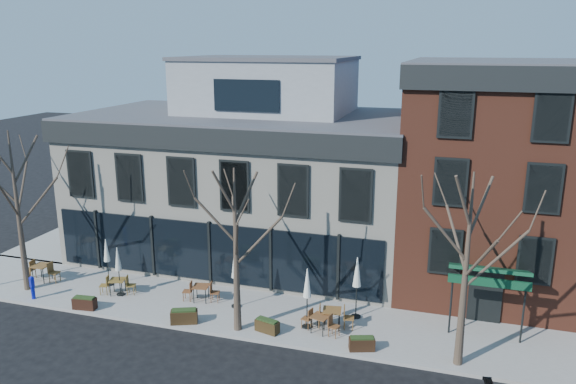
% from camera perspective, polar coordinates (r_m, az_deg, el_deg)
% --- Properties ---
extents(ground, '(120.00, 120.00, 0.00)m').
position_cam_1_polar(ground, '(29.06, -7.73, -9.54)').
color(ground, black).
rests_on(ground, ground).
extents(sidewalk_front, '(33.50, 4.70, 0.15)m').
position_cam_1_polar(sidewalk_front, '(26.10, -3.11, -12.20)').
color(sidewalk_front, gray).
rests_on(sidewalk_front, ground).
extents(sidewalk_side, '(4.50, 12.00, 0.15)m').
position_cam_1_polar(sidewalk_side, '(39.36, -19.07, -3.53)').
color(sidewalk_side, gray).
rests_on(sidewalk_side, ground).
extents(corner_building, '(18.39, 10.39, 11.10)m').
position_cam_1_polar(corner_building, '(31.95, -4.11, 1.77)').
color(corner_building, beige).
rests_on(corner_building, ground).
extents(red_brick_building, '(8.20, 11.78, 11.18)m').
position_cam_1_polar(red_brick_building, '(29.62, 19.82, 1.68)').
color(red_brick_building, brown).
rests_on(red_brick_building, ground).
extents(tree_corner, '(3.93, 3.98, 7.92)m').
position_cam_1_polar(tree_corner, '(29.74, -25.74, -1.64)').
color(tree_corner, '#382B21').
rests_on(tree_corner, sidewalk_front).
extents(tree_mid, '(3.50, 3.55, 7.04)m').
position_cam_1_polar(tree_mid, '(23.18, -5.30, -5.77)').
color(tree_mid, '#382B21').
rests_on(tree_mid, sidewalk_front).
extents(tree_right, '(3.72, 3.77, 7.48)m').
position_cam_1_polar(tree_right, '(21.53, 17.65, -7.45)').
color(tree_right, '#382B21').
rests_on(tree_right, sidewalk_front).
extents(call_box, '(0.24, 0.23, 1.17)m').
position_cam_1_polar(call_box, '(29.58, -24.54, -8.74)').
color(call_box, '#0C15A8').
rests_on(call_box, sidewalk_front).
extents(cafe_set_0, '(1.98, 0.82, 1.04)m').
position_cam_1_polar(cafe_set_0, '(31.59, -23.73, -7.34)').
color(cafe_set_0, brown).
rests_on(cafe_set_0, sidewalk_front).
extents(cafe_set_1, '(1.80, 0.93, 0.92)m').
position_cam_1_polar(cafe_set_1, '(28.73, -16.92, -9.02)').
color(cafe_set_1, brown).
rests_on(cafe_set_1, sidewalk_front).
extents(cafe_set_3, '(1.83, 0.84, 0.94)m').
position_cam_1_polar(cafe_set_3, '(27.13, -8.82, -9.95)').
color(cafe_set_3, brown).
rests_on(cafe_set_3, sidewalk_front).
extents(cafe_set_4, '(1.80, 0.88, 0.92)m').
position_cam_1_polar(cafe_set_4, '(24.20, 3.29, -13.04)').
color(cafe_set_4, brown).
rests_on(cafe_set_4, sidewalk_front).
extents(cafe_set_5, '(1.97, 0.89, 1.01)m').
position_cam_1_polar(cafe_set_5, '(24.57, 4.49, -12.48)').
color(cafe_set_5, brown).
rests_on(cafe_set_5, sidewalk_front).
extents(umbrella_0, '(0.39, 0.39, 2.44)m').
position_cam_1_polar(umbrella_0, '(29.42, -17.95, -5.91)').
color(umbrella_0, black).
rests_on(umbrella_0, sidewalk_front).
extents(umbrella_1, '(0.39, 0.39, 2.44)m').
position_cam_1_polar(umbrella_1, '(28.14, -16.89, -6.78)').
color(umbrella_1, black).
rests_on(umbrella_1, sidewalk_front).
extents(umbrella_2, '(0.45, 0.45, 2.79)m').
position_cam_1_polar(umbrella_2, '(25.78, -5.39, -7.60)').
color(umbrella_2, black).
rests_on(umbrella_2, sidewalk_front).
extents(umbrella_3, '(0.43, 0.43, 2.69)m').
position_cam_1_polar(umbrella_3, '(23.93, 1.96, -9.55)').
color(umbrella_3, black).
rests_on(umbrella_3, sidewalk_front).
extents(umbrella_4, '(0.45, 0.45, 2.83)m').
position_cam_1_polar(umbrella_4, '(24.90, 7.02, -8.40)').
color(umbrella_4, black).
rests_on(umbrella_4, sidewalk_front).
extents(planter_0, '(1.10, 0.54, 0.59)m').
position_cam_1_polar(planter_0, '(27.78, -19.96, -10.54)').
color(planter_0, black).
rests_on(planter_0, sidewalk_front).
extents(planter_1, '(1.24, 0.86, 0.64)m').
position_cam_1_polar(planter_1, '(25.36, -10.51, -12.29)').
color(planter_1, '#322210').
rests_on(planter_1, sidewalk_front).
extents(planter_2, '(1.10, 0.67, 0.58)m').
position_cam_1_polar(planter_2, '(24.29, -2.13, -13.41)').
color(planter_2, '#312310').
rests_on(planter_2, sidewalk_front).
extents(planter_3, '(1.09, 0.71, 0.57)m').
position_cam_1_polar(planter_3, '(23.19, 7.51, -15.01)').
color(planter_3, black).
rests_on(planter_3, sidewalk_front).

